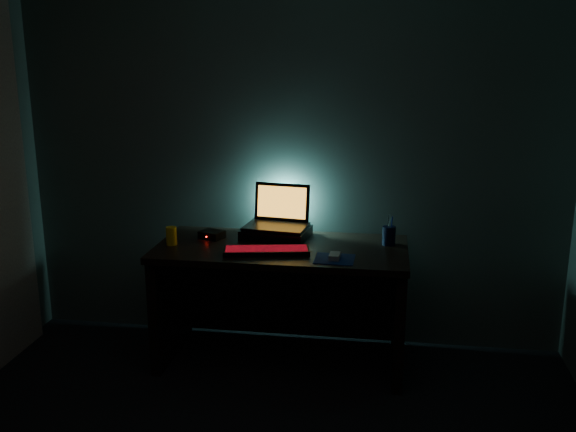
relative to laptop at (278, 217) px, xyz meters
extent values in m
cube|color=#454F49|center=(0.06, 0.15, 0.38)|extent=(3.50, 0.00, 2.50)
cube|color=black|center=(0.06, -0.23, -0.14)|extent=(1.50, 0.70, 0.04)
cube|color=black|center=(-0.65, -0.23, -0.52)|extent=(0.06, 0.64, 0.71)
cube|color=black|center=(0.77, -0.23, -0.52)|extent=(0.06, 0.64, 0.71)
cube|color=black|center=(0.06, 0.10, -0.52)|extent=(1.38, 0.02, 0.65)
cube|color=black|center=(-0.01, -0.05, -0.09)|extent=(0.44, 0.35, 0.06)
cube|color=black|center=(-0.01, -0.05, -0.05)|extent=(0.41, 0.31, 0.02)
cube|color=black|center=(0.01, 0.08, 0.08)|extent=(0.36, 0.09, 0.24)
cube|color=orange|center=(0.01, 0.07, 0.08)|extent=(0.32, 0.07, 0.20)
cube|color=black|center=(-0.01, -0.38, -0.11)|extent=(0.51, 0.25, 0.03)
cube|color=red|center=(-0.01, -0.38, -0.09)|extent=(0.49, 0.22, 0.00)
cube|color=navy|center=(0.39, -0.44, -0.12)|extent=(0.22, 0.21, 0.00)
cube|color=gray|center=(0.39, -0.44, -0.10)|extent=(0.06, 0.10, 0.03)
cylinder|color=black|center=(0.69, -0.11, -0.06)|extent=(0.09, 0.09, 0.11)
cylinder|color=yellow|center=(-0.60, -0.30, -0.06)|extent=(0.06, 0.06, 0.11)
cube|color=black|center=(-0.40, -0.13, -0.10)|extent=(0.17, 0.15, 0.05)
sphere|color=#FF0C07|center=(-0.42, -0.18, -0.10)|extent=(0.01, 0.01, 0.01)
camera|label=1|loc=(0.65, -3.86, 1.02)|focal=40.00mm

